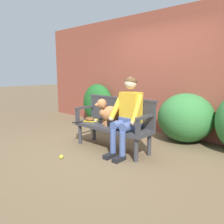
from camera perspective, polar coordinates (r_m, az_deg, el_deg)
ground_plane at (r=4.13m, az=0.00°, el=-9.44°), size 40.00×40.00×0.00m
brick_garden_fence at (r=5.32m, az=12.88°, el=9.69°), size 8.00×0.30×2.73m
hedge_bush_mid_left at (r=5.72m, az=0.85°, el=-0.89°), size 1.15×0.98×0.58m
hedge_bush_mid_right at (r=4.70m, az=18.37°, el=-1.38°), size 1.10×1.08×0.98m
hedge_bush_far_right at (r=6.17m, az=-3.69°, el=2.21°), size 0.97×0.61×1.07m
garden_bench at (r=4.02m, az=0.00°, el=-4.37°), size 1.51×0.50×0.44m
bench_backrest at (r=4.12m, az=2.03°, el=0.45°), size 1.55×0.06×0.50m
bench_armrest_left_end at (r=4.41m, az=-7.68°, el=0.32°), size 0.06×0.50×0.28m
bench_armrest_right_end at (r=3.46m, az=7.85°, el=-2.38°), size 0.06×0.50×0.28m
person_seated at (r=3.71m, az=4.07°, el=-0.32°), size 0.56×0.65×1.31m
dog_on_bench at (r=4.01m, az=-1.07°, el=0.02°), size 0.37×0.47×0.48m
tennis_racket at (r=4.39m, az=-5.43°, el=-2.23°), size 0.36×0.58×0.03m
baseball_glove at (r=4.36m, az=-5.77°, el=-1.84°), size 0.23×0.18×0.09m
tennis_ball at (r=3.77m, az=-12.88°, el=-11.13°), size 0.07×0.07×0.07m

